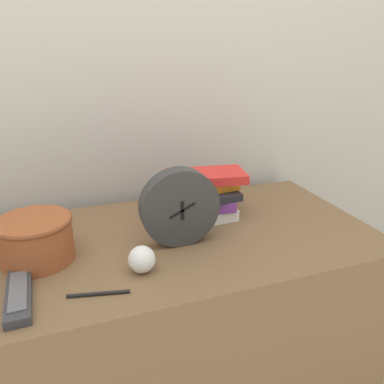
{
  "coord_description": "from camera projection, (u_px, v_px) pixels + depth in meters",
  "views": [
    {
      "loc": [
        -0.14,
        -0.59,
        1.27
      ],
      "look_at": [
        0.18,
        0.31,
        0.89
      ],
      "focal_mm": 35.0,
      "sensor_mm": 36.0,
      "label": 1
    }
  ],
  "objects": [
    {
      "name": "wall_back",
      "position": [
        101.0,
        69.0,
        1.15
      ],
      "size": [
        6.0,
        0.04,
        2.4
      ],
      "color": "beige",
      "rests_on": "ground_plane"
    },
    {
      "name": "tv_remote",
      "position": [
        19.0,
        294.0,
        0.77
      ],
      "size": [
        0.06,
        0.19,
        0.02
      ],
      "color": "#333338",
      "rests_on": "desk"
    },
    {
      "name": "desk_clock",
      "position": [
        180.0,
        207.0,
        0.96
      ],
      "size": [
        0.21,
        0.05,
        0.21
      ],
      "color": "#333333",
      "rests_on": "desk"
    },
    {
      "name": "book_stack",
      "position": [
        202.0,
        195.0,
        1.13
      ],
      "size": [
        0.25,
        0.19,
        0.14
      ],
      "color": "white",
      "rests_on": "desk"
    },
    {
      "name": "crumpled_paper_ball",
      "position": [
        141.0,
        259.0,
        0.86
      ],
      "size": [
        0.06,
        0.06,
        0.06
      ],
      "color": "white",
      "rests_on": "desk"
    },
    {
      "name": "pen",
      "position": [
        98.0,
        294.0,
        0.79
      ],
      "size": [
        0.13,
        0.03,
        0.01
      ],
      "color": "black",
      "rests_on": "desk"
    },
    {
      "name": "basket",
      "position": [
        36.0,
        238.0,
        0.9
      ],
      "size": [
        0.18,
        0.18,
        0.11
      ],
      "color": "#994C28",
      "rests_on": "desk"
    },
    {
      "name": "desk",
      "position": [
        139.0,
        356.0,
        1.14
      ],
      "size": [
        1.36,
        0.57,
        0.78
      ],
      "color": "brown",
      "rests_on": "ground_plane"
    }
  ]
}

